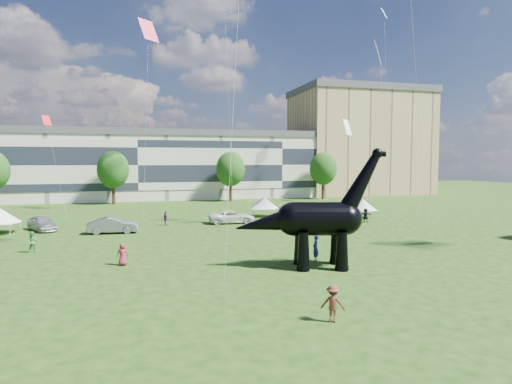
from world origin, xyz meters
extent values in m
plane|color=#16330C|center=(0.00, 0.00, 0.00)|extent=(220.00, 220.00, 0.00)
cube|color=beige|center=(-8.00, 62.00, 6.00)|extent=(78.00, 11.00, 12.00)
cube|color=tan|center=(40.00, 65.00, 11.00)|extent=(28.00, 18.00, 22.00)
cylinder|color=#382314|center=(-12.00, 53.00, 1.60)|extent=(0.56, 0.56, 3.20)
ellipsoid|color=#14380F|center=(-12.00, 53.00, 6.32)|extent=(5.20, 5.20, 6.24)
cylinder|color=#382314|center=(8.00, 53.00, 1.60)|extent=(0.56, 0.56, 3.20)
ellipsoid|color=#14380F|center=(8.00, 53.00, 6.32)|extent=(5.20, 5.20, 6.24)
cylinder|color=#382314|center=(26.00, 53.00, 1.60)|extent=(0.56, 0.56, 3.20)
ellipsoid|color=#14380F|center=(26.00, 53.00, 6.32)|extent=(5.20, 5.20, 6.24)
cone|color=black|center=(2.72, 4.01, 1.28)|extent=(1.07, 1.07, 2.57)
sphere|color=black|center=(2.72, 4.01, 0.15)|extent=(0.94, 0.94, 0.94)
cone|color=black|center=(3.17, 5.84, 1.28)|extent=(1.07, 1.07, 2.57)
sphere|color=black|center=(3.17, 5.84, 0.15)|extent=(0.94, 0.94, 0.94)
cone|color=black|center=(5.21, 3.39, 1.28)|extent=(1.07, 1.07, 2.57)
sphere|color=black|center=(5.21, 3.39, 0.15)|extent=(0.94, 0.94, 0.94)
cone|color=black|center=(5.66, 5.22, 1.28)|extent=(1.07, 1.07, 2.57)
sphere|color=black|center=(5.66, 5.22, 0.15)|extent=(0.94, 0.94, 0.94)
cylinder|color=black|center=(4.11, 4.63, 3.34)|extent=(4.05, 3.11, 2.31)
sphere|color=black|center=(2.36, 5.07, 3.34)|extent=(2.31, 2.31, 2.31)
sphere|color=black|center=(5.85, 4.20, 3.34)|extent=(2.23, 2.23, 2.23)
cone|color=black|center=(6.86, 3.95, 5.82)|extent=(3.44, 2.02, 4.53)
sphere|color=black|center=(7.88, 3.70, 7.78)|extent=(0.72, 0.72, 0.72)
cylinder|color=black|center=(8.13, 3.63, 7.74)|extent=(0.67, 0.51, 0.38)
cone|color=black|center=(0.65, 5.49, 3.05)|extent=(4.83, 2.84, 2.51)
imported|color=#B3B2B7|center=(-17.61, 26.32, 0.79)|extent=(3.94, 4.94, 1.58)
imported|color=slate|center=(-10.38, 22.70, 0.81)|extent=(4.96, 1.88, 1.61)
imported|color=silver|center=(2.61, 26.41, 0.75)|extent=(5.50, 2.71, 1.50)
imported|color=#595960|center=(9.50, 25.18, 0.81)|extent=(3.15, 5.90, 1.63)
cube|color=white|center=(7.87, 31.18, 1.07)|extent=(3.49, 3.49, 0.12)
cone|color=white|center=(7.87, 31.18, 1.86)|extent=(4.41, 4.41, 1.46)
cylinder|color=#999999|center=(6.25, 30.14, 0.54)|extent=(0.06, 0.06, 1.07)
cylinder|color=#999999|center=(8.92, 29.56, 0.54)|extent=(0.06, 0.06, 1.07)
cylinder|color=#999999|center=(6.83, 32.81, 0.54)|extent=(0.06, 0.06, 1.07)
cylinder|color=#999999|center=(9.50, 32.23, 0.54)|extent=(0.06, 0.06, 1.07)
cube|color=silver|center=(19.67, 26.50, 1.00)|extent=(3.50, 3.50, 0.11)
cone|color=silver|center=(19.67, 26.50, 1.72)|extent=(4.44, 4.44, 1.36)
cylinder|color=#999999|center=(18.93, 24.87, 0.50)|extent=(0.05, 0.05, 1.00)
cylinder|color=#999999|center=(21.31, 25.76, 0.50)|extent=(0.05, 0.05, 1.00)
cylinder|color=#999999|center=(18.04, 27.24, 0.50)|extent=(0.05, 0.05, 1.00)
cylinder|color=#999999|center=(20.41, 28.14, 0.50)|extent=(0.05, 0.05, 1.00)
cube|color=white|center=(-21.23, 25.45, 1.07)|extent=(3.17, 3.17, 0.12)
cone|color=white|center=(-21.23, 25.45, 1.85)|extent=(4.02, 4.02, 1.46)
cylinder|color=#999999|center=(-20.00, 23.97, 0.53)|extent=(0.06, 0.06, 1.07)
cylinder|color=#999999|center=(-19.75, 26.68, 0.53)|extent=(0.06, 0.06, 1.07)
imported|color=maroon|center=(-8.92, 8.62, 0.79)|extent=(0.79, 0.54, 1.58)
imported|color=brown|center=(0.68, -4.81, 0.85)|extent=(1.26, 1.10, 1.70)
imported|color=teal|center=(22.72, 36.30, 0.91)|extent=(0.71, 0.52, 1.81)
imported|color=black|center=(17.98, 22.84, 0.86)|extent=(1.65, 0.76, 1.71)
imported|color=#408E39|center=(-15.96, 14.71, 0.86)|extent=(0.87, 0.70, 1.72)
imported|color=navy|center=(4.56, 6.32, 0.94)|extent=(0.80, 0.81, 1.88)
imported|color=#5F2B62|center=(-4.96, 26.63, 0.82)|extent=(0.70, 1.04, 1.64)
plane|color=red|center=(-19.02, 37.91, 12.44)|extent=(1.45, 1.40, 1.29)
plane|color=white|center=(19.55, 23.39, 19.86)|extent=(2.48, 3.17, 3.04)
plane|color=#E9405E|center=(-6.17, 39.22, 25.04)|extent=(3.57, 3.19, 3.07)
plane|color=#0DBFCB|center=(32.85, 44.04, 32.27)|extent=(2.04, 1.95, 1.75)
plane|color=white|center=(27.13, 45.59, 13.05)|extent=(2.79, 2.47, 2.76)
camera|label=1|loc=(-7.62, -22.12, 7.29)|focal=30.00mm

